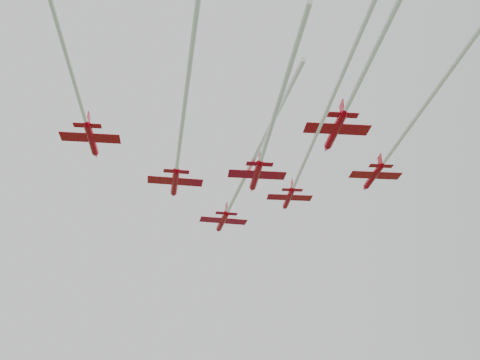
{
  "coord_description": "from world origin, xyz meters",
  "views": [
    {
      "loc": [
        -4.85,
        -86.04,
        9.64
      ],
      "look_at": [
        -1.19,
        -4.19,
        48.65
      ],
      "focal_mm": 40.0,
      "sensor_mm": 36.0,
      "label": 1
    }
  ],
  "objects_px": {
    "jet_row2_right": "(308,153)",
    "jet_row3_left": "(81,102)",
    "jet_row3_mid": "(264,149)",
    "jet_row4_right": "(354,93)",
    "jet_row3_right": "(411,125)",
    "jet_lead": "(237,193)",
    "jet_row2_left": "(181,134)"
  },
  "relations": [
    {
      "from": "jet_row3_left",
      "to": "jet_row2_right",
      "type": "bearing_deg",
      "value": 15.27
    },
    {
      "from": "jet_row2_right",
      "to": "jet_lead",
      "type": "bearing_deg",
      "value": 123.67
    },
    {
      "from": "jet_row3_right",
      "to": "jet_row4_right",
      "type": "bearing_deg",
      "value": -148.63
    },
    {
      "from": "jet_row2_left",
      "to": "jet_row2_right",
      "type": "distance_m",
      "value": 19.88
    },
    {
      "from": "jet_row2_right",
      "to": "jet_row3_mid",
      "type": "distance_m",
      "value": 8.01
    },
    {
      "from": "jet_row2_left",
      "to": "jet_row3_mid",
      "type": "distance_m",
      "value": 12.45
    },
    {
      "from": "jet_row3_left",
      "to": "jet_row4_right",
      "type": "distance_m",
      "value": 36.22
    },
    {
      "from": "jet_lead",
      "to": "jet_row4_right",
      "type": "relative_size",
      "value": 1.25
    },
    {
      "from": "jet_row4_right",
      "to": "jet_row3_right",
      "type": "bearing_deg",
      "value": 31.3
    },
    {
      "from": "jet_row3_mid",
      "to": "jet_row2_right",
      "type": "bearing_deg",
      "value": 21.39
    },
    {
      "from": "jet_row2_right",
      "to": "jet_row3_right",
      "type": "height_order",
      "value": "jet_row2_right"
    },
    {
      "from": "jet_row2_right",
      "to": "jet_row3_left",
      "type": "relative_size",
      "value": 1.36
    },
    {
      "from": "jet_row2_right",
      "to": "jet_row3_right",
      "type": "distance_m",
      "value": 16.01
    },
    {
      "from": "jet_row3_right",
      "to": "jet_row2_left",
      "type": "bearing_deg",
      "value": 167.81
    },
    {
      "from": "jet_lead",
      "to": "jet_row3_mid",
      "type": "xyz_separation_m",
      "value": [
        3.4,
        -17.71,
        -0.72
      ]
    },
    {
      "from": "jet_row2_left",
      "to": "jet_row3_left",
      "type": "bearing_deg",
      "value": -158.96
    },
    {
      "from": "jet_row2_left",
      "to": "jet_row3_mid",
      "type": "xyz_separation_m",
      "value": [
        12.28,
        0.82,
        -1.85
      ]
    },
    {
      "from": "jet_row3_left",
      "to": "jet_row3_right",
      "type": "bearing_deg",
      "value": -1.69
    },
    {
      "from": "jet_row3_right",
      "to": "jet_row2_right",
      "type": "bearing_deg",
      "value": 140.46
    },
    {
      "from": "jet_row2_left",
      "to": "jet_row2_right",
      "type": "relative_size",
      "value": 1.02
    },
    {
      "from": "jet_row3_left",
      "to": "jet_row2_left",
      "type": "bearing_deg",
      "value": 24.29
    },
    {
      "from": "jet_row2_right",
      "to": "jet_row3_left",
      "type": "distance_m",
      "value": 34.43
    },
    {
      "from": "jet_row2_right",
      "to": "jet_row4_right",
      "type": "distance_m",
      "value": 16.35
    },
    {
      "from": "jet_row2_right",
      "to": "jet_row3_mid",
      "type": "bearing_deg",
      "value": -157.64
    },
    {
      "from": "jet_row3_mid",
      "to": "jet_row3_left",
      "type": "bearing_deg",
      "value": -166.64
    },
    {
      "from": "jet_row4_right",
      "to": "jet_lead",
      "type": "bearing_deg",
      "value": 111.9
    },
    {
      "from": "jet_row3_mid",
      "to": "jet_row3_right",
      "type": "height_order",
      "value": "jet_row3_right"
    },
    {
      "from": "jet_row3_mid",
      "to": "jet_row4_right",
      "type": "bearing_deg",
      "value": -54.1
    },
    {
      "from": "jet_lead",
      "to": "jet_row2_right",
      "type": "bearing_deg",
      "value": -63.0
    },
    {
      "from": "jet_row2_left",
      "to": "jet_row3_right",
      "type": "bearing_deg",
      "value": -16.43
    },
    {
      "from": "jet_lead",
      "to": "jet_row3_mid",
      "type": "distance_m",
      "value": 18.05
    },
    {
      "from": "jet_row3_left",
      "to": "jet_row3_mid",
      "type": "xyz_separation_m",
      "value": [
        25.42,
        7.76,
        -2.35
      ]
    }
  ]
}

